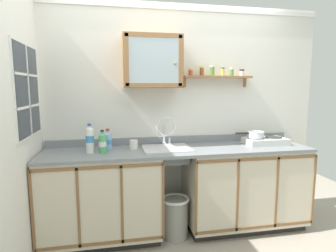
% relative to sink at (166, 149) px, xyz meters
% --- Properties ---
extents(floor, '(5.77, 5.77, 0.00)m').
position_rel_sink_xyz_m(floor, '(0.13, -0.32, -0.90)').
color(floor, '#9E9384').
rests_on(floor, ground).
extents(back_wall, '(3.37, 0.07, 2.42)m').
position_rel_sink_xyz_m(back_wall, '(0.13, 0.27, 0.32)').
color(back_wall, silver).
rests_on(back_wall, ground).
extents(side_wall_left, '(0.05, 3.37, 2.42)m').
position_rel_sink_xyz_m(side_wall_left, '(-1.28, -0.64, 0.31)').
color(side_wall_left, silver).
rests_on(side_wall_left, ground).
extents(lower_cabinet_run, '(1.16, 0.59, 0.88)m').
position_rel_sink_xyz_m(lower_cabinet_run, '(-0.66, -0.04, -0.46)').
color(lower_cabinet_run, black).
rests_on(lower_cabinet_run, ground).
extents(lower_cabinet_run_right, '(1.30, 0.59, 0.88)m').
position_rel_sink_xyz_m(lower_cabinet_run_right, '(0.86, -0.04, -0.46)').
color(lower_cabinet_run_right, black).
rests_on(lower_cabinet_run_right, ground).
extents(countertop, '(2.73, 0.61, 0.03)m').
position_rel_sink_xyz_m(countertop, '(0.13, -0.04, -0.00)').
color(countertop, gray).
rests_on(countertop, lower_cabinet_run).
extents(backsplash, '(2.73, 0.02, 0.08)m').
position_rel_sink_xyz_m(backsplash, '(0.13, 0.24, 0.05)').
color(backsplash, gray).
rests_on(backsplash, countertop).
extents(sink, '(0.48, 0.45, 0.45)m').
position_rel_sink_xyz_m(sink, '(0.00, 0.00, 0.00)').
color(sink, silver).
rests_on(sink, countertop).
extents(hot_plate_stove, '(0.46, 0.27, 0.07)m').
position_rel_sink_xyz_m(hot_plate_stove, '(1.12, -0.00, 0.05)').
color(hot_plate_stove, silver).
rests_on(hot_plate_stove, countertop).
extents(saucepan, '(0.34, 0.18, 0.07)m').
position_rel_sink_xyz_m(saucepan, '(1.00, 0.02, 0.12)').
color(saucepan, silver).
rests_on(saucepan, hot_plate_stove).
extents(bottle_soda_green_0, '(0.07, 0.07, 0.22)m').
position_rel_sink_xyz_m(bottle_soda_green_0, '(-0.64, -0.09, 0.11)').
color(bottle_soda_green_0, '#4CB266').
rests_on(bottle_soda_green_0, countertop).
extents(bottle_opaque_white_1, '(0.08, 0.08, 0.28)m').
position_rel_sink_xyz_m(bottle_opaque_white_1, '(-0.76, -0.06, 0.14)').
color(bottle_opaque_white_1, white).
rests_on(bottle_opaque_white_1, countertop).
extents(bottle_water_blue_2, '(0.08, 0.08, 0.22)m').
position_rel_sink_xyz_m(bottle_water_blue_2, '(-0.59, 0.04, 0.11)').
color(bottle_water_blue_2, '#8CB7E0').
rests_on(bottle_water_blue_2, countertop).
extents(mug, '(0.08, 0.12, 0.09)m').
position_rel_sink_xyz_m(mug, '(-0.33, 0.03, 0.06)').
color(mug, white).
rests_on(mug, countertop).
extents(wall_cabinet, '(0.59, 0.30, 0.53)m').
position_rel_sink_xyz_m(wall_cabinet, '(-0.13, 0.11, 0.89)').
color(wall_cabinet, '#996B42').
extents(spice_shelf, '(0.77, 0.14, 0.23)m').
position_rel_sink_xyz_m(spice_shelf, '(0.60, 0.18, 0.76)').
color(spice_shelf, '#996B42').
extents(window, '(0.03, 0.69, 0.81)m').
position_rel_sink_xyz_m(window, '(-1.25, -0.19, 0.61)').
color(window, '#262D38').
extents(trash_bin, '(0.29, 0.29, 0.42)m').
position_rel_sink_xyz_m(trash_bin, '(0.06, -0.13, -0.68)').
color(trash_bin, gray).
rests_on(trash_bin, ground).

